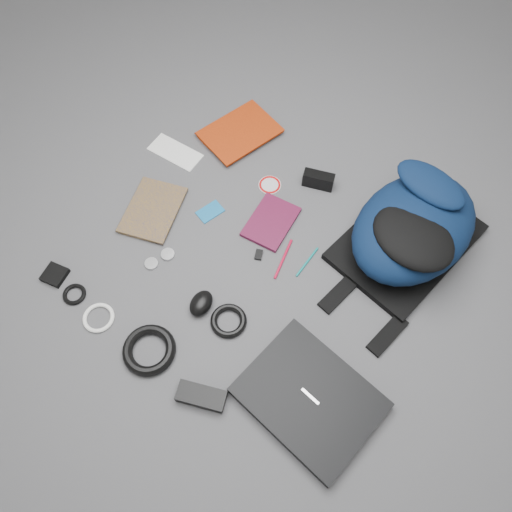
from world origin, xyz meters
The scene contains 23 objects.
ground centered at (0.00, 0.00, 0.00)m, with size 4.00×4.00×0.00m, color #4F4F51.
backpack centered at (0.40, 0.33, 0.11)m, with size 0.37×0.54×0.22m, color black, non-canonical shape.
laptop centered at (0.39, -0.30, 0.02)m, with size 0.39×0.30×0.04m, color black.
textbook_red centered at (-0.46, 0.45, 0.02)m, with size 0.21×0.28×0.03m, color #902508.
comic_book centered at (-0.50, -0.07, 0.01)m, with size 0.18×0.24×0.02m, color #BD8C0D.
envelope centered at (-0.51, 0.21, 0.00)m, with size 0.21×0.09×0.00m, color white.
dvd_case centered at (-0.04, 0.15, 0.01)m, with size 0.14×0.20×0.02m, color #430D24.
compact_camera centered at (0.02, 0.38, 0.03)m, with size 0.11×0.04×0.06m, color black.
sticker_disc centered at (-0.13, 0.28, 0.00)m, with size 0.08×0.08×0.00m, color silver.
pen_teal centered at (0.15, 0.08, 0.00)m, with size 0.01×0.01×0.13m, color #0D7A79.
pen_red centered at (0.08, 0.05, 0.00)m, with size 0.01×0.01×0.16m, color #BD0E31.
id_badge centered at (-0.24, 0.07, 0.00)m, with size 0.06×0.09×0.00m, color #166CA7.
usb_black centered at (-0.04, 0.08, 0.00)m, with size 0.02×0.05×0.01m, color black.
key_fob centered at (0.00, 0.02, 0.01)m, with size 0.02×0.04×0.01m, color black.
mouse centered at (-0.05, -0.24, 0.02)m, with size 0.07×0.09×0.05m, color black.
headphone_left centered at (-0.28, -0.21, 0.01)m, with size 0.05×0.05×0.01m, color silver.
headphone_right centered at (-0.26, -0.16, 0.01)m, with size 0.05×0.05×0.01m, color #BBBBBD.
cable_coil centered at (0.05, -0.24, 0.01)m, with size 0.12×0.12×0.02m, color black.
power_brick centered at (0.12, -0.48, 0.02)m, with size 0.15×0.06×0.04m, color black.
power_cord_coil centered at (-0.09, -0.45, 0.02)m, with size 0.17×0.17×0.03m, color black.
pouch centered at (-0.52, -0.43, 0.01)m, with size 0.07×0.07×0.02m, color black.
earbud_coil centered at (-0.42, -0.44, 0.01)m, with size 0.08×0.08×0.01m, color black.
white_cable_coil centered at (-0.30, -0.46, 0.01)m, with size 0.10×0.10×0.01m, color white.
Camera 1 is at (0.44, -0.66, 1.51)m, focal length 35.00 mm.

